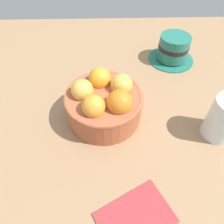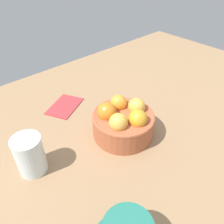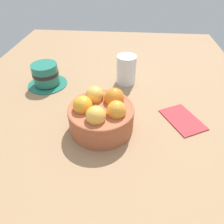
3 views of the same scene
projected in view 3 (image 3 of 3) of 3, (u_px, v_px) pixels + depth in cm
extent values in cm
cube|color=#997551|center=(102.00, 133.00, 53.62)|extent=(148.94, 93.04, 3.70)
cylinder|color=#AD5938|center=(101.00, 118.00, 50.47)|extent=(15.69, 15.69, 6.32)
torus|color=#AD5938|center=(101.00, 109.00, 48.73)|extent=(15.89, 15.89, 1.00)
sphere|color=#ECAD46|center=(95.00, 95.00, 50.86)|extent=(4.53, 4.53, 4.53)
sphere|color=orange|center=(83.00, 106.00, 47.59)|extent=(4.58, 4.58, 4.58)
sphere|color=#F6B246|center=(96.00, 116.00, 44.73)|extent=(4.50, 4.50, 4.50)
sphere|color=orange|center=(116.00, 110.00, 46.24)|extent=(4.44, 4.44, 4.44)
sphere|color=orange|center=(114.00, 98.00, 50.02)|extent=(4.89, 4.89, 4.89)
cylinder|color=#206B58|center=(48.00, 84.00, 68.46)|extent=(12.62, 12.62, 0.60)
cylinder|color=#237260|center=(46.00, 74.00, 66.20)|extent=(8.13, 8.13, 6.58)
cylinder|color=black|center=(45.00, 73.00, 65.99)|extent=(8.29, 8.29, 1.18)
cylinder|color=silver|center=(126.00, 70.00, 66.98)|extent=(6.29, 6.29, 9.21)
cube|color=#B23338|center=(183.00, 119.00, 54.53)|extent=(13.59, 11.97, 0.60)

